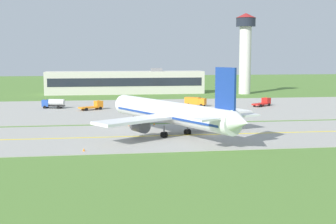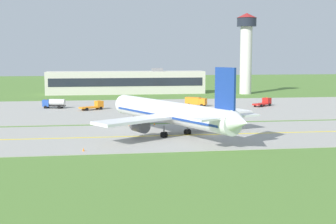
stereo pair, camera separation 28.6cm
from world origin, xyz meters
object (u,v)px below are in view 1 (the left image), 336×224
(airplane_lead, at_px, (171,113))
(service_truck_catering, at_px, (94,106))
(service_truck_baggage, at_px, (195,101))
(service_truck_pushback, at_px, (264,102))
(service_truck_fuel, at_px, (53,103))
(control_tower, at_px, (245,46))

(airplane_lead, distance_m, service_truck_catering, 43.85)
(service_truck_baggage, xyz_separation_m, service_truck_pushback, (19.34, -2.74, -0.35))
(service_truck_baggage, relative_size, service_truck_fuel, 0.97)
(service_truck_catering, relative_size, control_tower, 0.22)
(control_tower, bearing_deg, airplane_lead, -115.79)
(service_truck_fuel, height_order, service_truck_catering, service_truck_fuel)
(service_truck_pushback, bearing_deg, service_truck_catering, -177.81)
(service_truck_baggage, relative_size, control_tower, 0.20)
(service_truck_baggage, height_order, service_truck_catering, service_truck_baggage)
(service_truck_fuel, distance_m, control_tower, 78.95)
(service_truck_baggage, bearing_deg, service_truck_pushback, -8.07)
(airplane_lead, relative_size, service_truck_fuel, 5.85)
(control_tower, bearing_deg, service_truck_baggage, -124.57)
(airplane_lead, bearing_deg, service_truck_pushback, 52.27)
(service_truck_catering, xyz_separation_m, control_tower, (55.56, 43.98, 16.73))
(service_truck_pushback, relative_size, control_tower, 0.21)
(service_truck_pushback, bearing_deg, airplane_lead, -127.73)
(airplane_lead, bearing_deg, service_truck_fuel, 118.80)
(service_truck_baggage, bearing_deg, service_truck_catering, -170.86)
(service_truck_catering, bearing_deg, service_truck_pushback, 2.19)
(service_truck_baggage, height_order, control_tower, control_tower)
(service_truck_fuel, bearing_deg, airplane_lead, -61.20)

